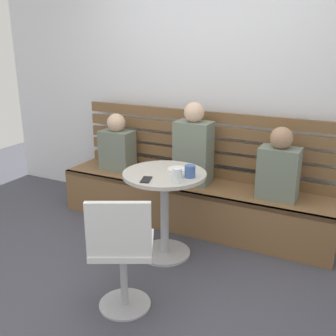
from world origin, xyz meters
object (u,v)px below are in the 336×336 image
object	(u,v)px
cafe_table	(165,198)
plate_small	(178,169)
booth_bench	(191,204)
phone_on_table	(146,180)
cup_espresso_small	(179,174)
cup_mug_blue	(190,171)
white_chair	(122,251)
person_child_middle	(117,145)
cup_water_clear	(177,175)
person_child_left	(279,168)
person_adult	(193,147)

from	to	relation	value
cafe_table	plate_small	distance (m)	0.26
booth_bench	phone_on_table	distance (m)	1.00
booth_bench	cup_espresso_small	bearing A→B (deg)	-75.13
booth_bench	plate_small	distance (m)	0.74
cafe_table	phone_on_table	bearing A→B (deg)	-100.47
cup_mug_blue	plate_small	world-z (taller)	cup_mug_blue
cafe_table	white_chair	size ratio (longest dim) A/B	0.87
person_child_middle	phone_on_table	xyz separation A→B (m)	(0.86, -0.89, 0.04)
cup_mug_blue	cup_water_clear	size ratio (longest dim) A/B	0.86
cup_water_clear	plate_small	distance (m)	0.30
phone_on_table	plate_small	bearing A→B (deg)	55.31
white_chair	phone_on_table	world-z (taller)	white_chair
cafe_table	cup_mug_blue	xyz separation A→B (m)	(0.23, -0.01, 0.27)
white_chair	cup_water_clear	size ratio (longest dim) A/B	7.73
white_chair	cup_water_clear	xyz separation A→B (m)	(0.08, 0.65, 0.33)
phone_on_table	person_child_middle	bearing A→B (deg)	116.85
booth_bench	person_child_left	bearing A→B (deg)	-1.06
white_chair	person_child_left	world-z (taller)	person_child_left
person_child_left	cup_mug_blue	size ratio (longest dim) A/B	6.68
white_chair	cup_espresso_small	xyz separation A→B (m)	(0.05, 0.76, 0.30)
cup_mug_blue	person_child_middle	bearing A→B (deg)	149.32
person_adult	person_child_middle	distance (m)	0.88
booth_bench	cafe_table	xyz separation A→B (m)	(0.03, -0.63, 0.30)
cafe_table	person_child_left	bearing A→B (deg)	38.12
white_chair	cup_mug_blue	bearing A→B (deg)	81.21
person_child_left	cup_espresso_small	size ratio (longest dim) A/B	11.33
person_adult	person_child_middle	xyz separation A→B (m)	(-0.87, 0.01, -0.09)
cafe_table	person_adult	bearing A→B (deg)	92.52
white_chair	person_child_middle	distance (m)	1.80
cup_mug_blue	plate_small	size ratio (longest dim) A/B	0.56
person_child_middle	person_child_left	bearing A→B (deg)	-1.63
person_child_middle	phone_on_table	distance (m)	1.24
cafe_table	phone_on_table	distance (m)	0.32
white_chair	cup_espresso_small	distance (m)	0.82
cup_mug_blue	booth_bench	bearing A→B (deg)	111.96
cafe_table	cup_mug_blue	distance (m)	0.35
cafe_table	person_adult	xyz separation A→B (m)	(-0.03, 0.65, 0.27)
phone_on_table	person_adult	bearing A→B (deg)	71.85
cafe_table	cup_water_clear	bearing A→B (deg)	-39.88
person_adult	plate_small	distance (m)	0.55
white_chair	person_child_middle	bearing A→B (deg)	124.44
cup_mug_blue	phone_on_table	distance (m)	0.35
cup_espresso_small	cup_water_clear	world-z (taller)	cup_water_clear
person_adult	person_child_middle	bearing A→B (deg)	179.20
cup_mug_blue	phone_on_table	world-z (taller)	cup_mug_blue
cafe_table	cup_mug_blue	world-z (taller)	cup_mug_blue
phone_on_table	cup_mug_blue	bearing A→B (deg)	21.35
white_chair	cup_espresso_small	size ratio (longest dim) A/B	15.18
plate_small	white_chair	bearing A→B (deg)	-87.46
white_chair	plate_small	bearing A→B (deg)	92.54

